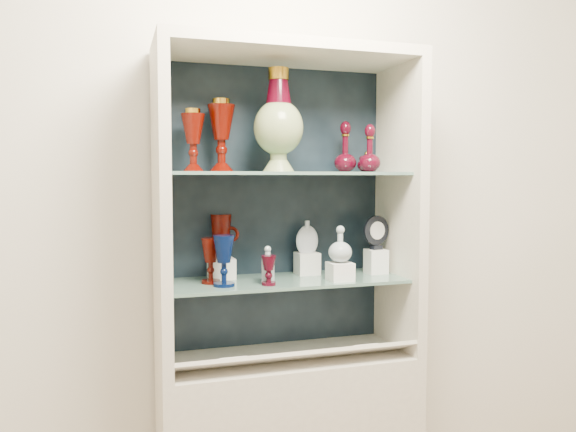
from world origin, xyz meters
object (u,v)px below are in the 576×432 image
object	(u,v)px
pedestal_lamp_right	(193,140)
flat_flask	(307,236)
clear_square_bottle	(268,264)
ruby_goblet_tall	(211,261)
enamel_urn	(279,120)
lidded_bowl	(367,162)
cobalt_goblet	(224,261)
ruby_pitcher	(221,236)
pedestal_lamp_left	(221,136)
clear_round_decanter	(340,245)
ruby_decanter_a	(345,144)
ruby_goblet_small	(269,270)
cameo_medallion	(376,232)
ruby_decanter_b	(370,147)

from	to	relation	value
pedestal_lamp_right	flat_flask	world-z (taller)	pedestal_lamp_right
clear_square_bottle	ruby_goblet_tall	bearing A→B (deg)	167.45
ruby_goblet_tall	flat_flask	xyz separation A→B (m)	(0.41, 0.08, 0.07)
enamel_urn	flat_flask	xyz separation A→B (m)	(0.16, 0.12, -0.46)
lidded_bowl	flat_flask	xyz separation A→B (m)	(-0.24, 0.05, -0.31)
cobalt_goblet	ruby_pitcher	size ratio (longest dim) A/B	1.07
pedestal_lamp_left	enamel_urn	distance (m)	0.23
enamel_urn	flat_flask	distance (m)	0.50
clear_square_bottle	clear_round_decanter	size ratio (longest dim) A/B	1.03
cobalt_goblet	clear_round_decanter	size ratio (longest dim) A/B	1.38
pedestal_lamp_left	ruby_goblet_tall	size ratio (longest dim) A/B	1.62
ruby_decanter_a	ruby_goblet_small	size ratio (longest dim) A/B	2.11
ruby_pitcher	pedestal_lamp_right	bearing A→B (deg)	-127.54
ruby_goblet_tall	enamel_urn	bearing A→B (deg)	-8.39
ruby_goblet_small	flat_flask	distance (m)	0.30
ruby_decanter_a	ruby_goblet_small	distance (m)	0.62
ruby_pitcher	cobalt_goblet	bearing A→B (deg)	-73.33
lidded_bowl	cameo_medallion	distance (m)	0.29
ruby_decanter_b	pedestal_lamp_right	bearing A→B (deg)	173.44
clear_square_bottle	flat_flask	bearing A→B (deg)	32.16
lidded_bowl	ruby_pitcher	size ratio (longest dim) A/B	0.50
ruby_goblet_small	cameo_medallion	distance (m)	0.52
ruby_goblet_tall	ruby_goblet_small	xyz separation A→B (m)	(0.20, -0.10, -0.03)
ruby_goblet_tall	clear_square_bottle	distance (m)	0.22
ruby_goblet_small	ruby_pitcher	distance (m)	0.26
lidded_bowl	ruby_goblet_small	world-z (taller)	lidded_bowl
pedestal_lamp_right	ruby_goblet_tall	distance (m)	0.46
pedestal_lamp_left	flat_flask	size ratio (longest dim) A/B	2.03
ruby_goblet_tall	clear_square_bottle	world-z (taller)	ruby_goblet_tall
ruby_goblet_small	cameo_medallion	world-z (taller)	cameo_medallion
ruby_goblet_tall	ruby_goblet_small	bearing A→B (deg)	-27.46
pedestal_lamp_left	cobalt_goblet	size ratio (longest dim) A/B	1.48
pedestal_lamp_left	ruby_goblet_small	bearing A→B (deg)	-46.49
ruby_pitcher	ruby_goblet_tall	bearing A→B (deg)	-98.89
ruby_decanter_a	ruby_goblet_small	xyz separation A→B (m)	(-0.37, -0.15, -0.48)
pedestal_lamp_left	pedestal_lamp_right	bearing A→B (deg)	-168.59
ruby_goblet_tall	cameo_medallion	world-z (taller)	cameo_medallion
ruby_decanter_b	lidded_bowl	distance (m)	0.10
cobalt_goblet	pedestal_lamp_right	bearing A→B (deg)	134.02
pedestal_lamp_left	ruby_decanter_a	bearing A→B (deg)	-0.41
enamel_urn	ruby_goblet_tall	world-z (taller)	enamel_urn
ruby_pitcher	clear_square_bottle	bearing A→B (deg)	-17.80
lidded_bowl	pedestal_lamp_left	bearing A→B (deg)	178.25
pedestal_lamp_right	ruby_pitcher	xyz separation A→B (m)	(0.11, 0.06, -0.37)
ruby_decanter_a	cobalt_goblet	xyz separation A→B (m)	(-0.53, -0.12, -0.44)
ruby_goblet_tall	ruby_goblet_small	size ratio (longest dim) A/B	1.55
pedestal_lamp_left	ruby_pitcher	distance (m)	0.39
enamel_urn	ruby_pitcher	bearing A→B (deg)	147.49
pedestal_lamp_left	lidded_bowl	size ratio (longest dim) A/B	3.16
ruby_decanter_b	clear_square_bottle	distance (m)	0.61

